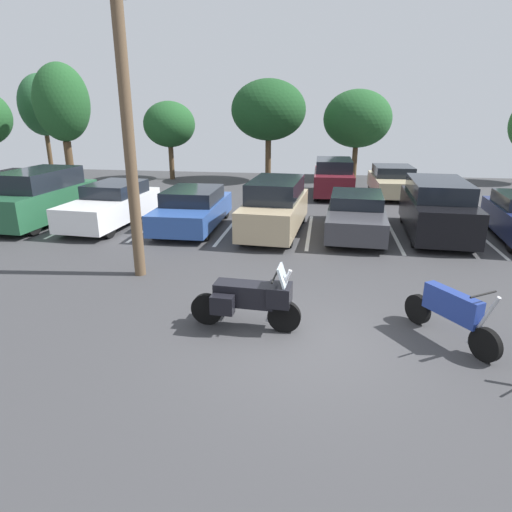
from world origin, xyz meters
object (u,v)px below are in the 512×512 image
(motorcycle_second, at_px, (451,313))
(car_black, at_px, (437,208))
(car_green, at_px, (40,197))
(car_blue, at_px, (193,209))
(car_far_maroon, at_px, (333,178))
(car_far_champagne, at_px, (393,181))
(car_tan, at_px, (275,207))
(car_white, at_px, (112,205))
(utility_pole, at_px, (128,126))
(car_charcoal, at_px, (356,214))
(motorcycle_touring, at_px, (249,298))

(motorcycle_second, distance_m, car_black, 7.73)
(car_green, distance_m, car_blue, 5.87)
(car_blue, distance_m, car_far_maroon, 8.65)
(car_black, distance_m, car_far_champagne, 7.14)
(car_black, bearing_deg, car_far_maroon, 116.66)
(car_far_champagne, bearing_deg, car_tan, -123.05)
(car_far_maroon, distance_m, car_far_champagne, 2.93)
(motorcycle_second, relative_size, car_white, 0.39)
(motorcycle_second, height_order, utility_pole, utility_pole)
(car_black, xyz_separation_m, car_far_champagne, (-0.49, 7.12, -0.23))
(car_charcoal, xyz_separation_m, utility_pole, (-5.79, -4.98, 3.06))
(car_tan, bearing_deg, car_white, 178.43)
(car_white, bearing_deg, motorcycle_second, -35.56)
(car_blue, height_order, car_tan, car_tan)
(car_far_champagne, bearing_deg, car_blue, -137.17)
(car_white, distance_m, car_far_champagne, 13.32)
(car_white, height_order, car_far_maroon, car_far_maroon)
(car_far_maroon, xyz_separation_m, car_far_champagne, (2.90, 0.38, -0.18))
(car_white, bearing_deg, utility_pole, -57.65)
(motorcycle_touring, relative_size, car_blue, 0.48)
(car_green, bearing_deg, car_tan, -0.40)
(car_blue, distance_m, car_far_champagne, 10.87)
(car_tan, relative_size, car_black, 0.99)
(motorcycle_second, bearing_deg, car_far_maroon, 98.01)
(car_far_champagne, bearing_deg, car_charcoal, -106.73)
(car_tan, distance_m, car_far_maroon, 7.53)
(motorcycle_touring, xyz_separation_m, car_blue, (-3.31, 7.41, 0.04))
(motorcycle_touring, bearing_deg, car_far_champagne, 72.52)
(car_tan, bearing_deg, car_far_champagne, 56.95)
(car_white, xyz_separation_m, utility_pole, (3.06, -4.83, 3.00))
(car_green, relative_size, car_white, 1.03)
(car_white, xyz_separation_m, car_far_champagne, (11.04, 7.46, -0.04))
(motorcycle_second, height_order, car_far_champagne, car_far_champagne)
(motorcycle_touring, relative_size, car_black, 0.46)
(car_far_champagne, bearing_deg, motorcycle_second, -93.42)
(motorcycle_touring, height_order, car_charcoal, motorcycle_touring)
(car_blue, relative_size, utility_pole, 0.64)
(motorcycle_second, xyz_separation_m, car_green, (-12.95, 7.16, 0.40))
(car_tan, distance_m, utility_pole, 6.24)
(car_charcoal, distance_m, car_far_champagne, 7.63)
(motorcycle_second, relative_size, car_blue, 0.40)
(car_charcoal, height_order, utility_pole, utility_pole)
(car_green, distance_m, car_tan, 8.87)
(motorcycle_second, relative_size, car_far_maroon, 0.44)
(car_white, bearing_deg, car_black, 1.66)
(car_black, bearing_deg, motorcycle_touring, -123.84)
(car_tan, xyz_separation_m, car_charcoal, (2.77, 0.32, -0.22))
(car_blue, xyz_separation_m, car_tan, (3.01, -0.23, 0.21))
(car_green, relative_size, car_charcoal, 1.00)
(car_far_champagne, bearing_deg, car_black, -86.10)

